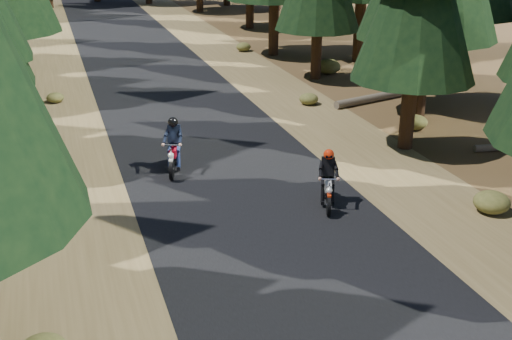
{
  "coord_description": "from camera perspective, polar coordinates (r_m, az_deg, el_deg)",
  "views": [
    {
      "loc": [
        -4.61,
        -12.65,
        7.05
      ],
      "look_at": [
        0.0,
        1.5,
        1.1
      ],
      "focal_mm": 45.0,
      "sensor_mm": 36.0,
      "label": 1
    }
  ],
  "objects": [
    {
      "name": "ground",
      "position": [
        15.19,
        1.76,
        -5.86
      ],
      "size": [
        120.0,
        120.0,
        0.0
      ],
      "primitive_type": "plane",
      "color": "#423017",
      "rests_on": "ground"
    },
    {
      "name": "rider_follow",
      "position": [
        18.8,
        -7.31,
        1.37
      ],
      "size": [
        1.09,
        1.9,
        1.62
      ],
      "rotation": [
        0.0,
        0.0,
        2.82
      ],
      "color": "#9F0A19",
      "rests_on": "road"
    },
    {
      "name": "road",
      "position": [
        19.55,
        -3.18,
        0.64
      ],
      "size": [
        6.0,
        100.0,
        0.01
      ],
      "primitive_type": "cube",
      "color": "black",
      "rests_on": "ground"
    },
    {
      "name": "shoulder_r",
      "position": [
        21.12,
        8.97,
        2.02
      ],
      "size": [
        3.2,
        100.0,
        0.01
      ],
      "primitive_type": "cube",
      "color": "brown",
      "rests_on": "ground"
    },
    {
      "name": "understory_shrubs",
      "position": [
        22.78,
        -2.6,
        4.48
      ],
      "size": [
        16.7,
        32.44,
        0.7
      ],
      "color": "#474C1E",
      "rests_on": "ground"
    },
    {
      "name": "rider_lead",
      "position": [
        16.56,
        6.39,
        -1.62
      ],
      "size": [
        1.07,
        1.76,
        1.5
      ],
      "rotation": [
        0.0,
        0.0,
        2.78
      ],
      "color": "beige",
      "rests_on": "road"
    },
    {
      "name": "shoulder_l",
      "position": [
        19.0,
        -16.7,
        -0.94
      ],
      "size": [
        3.2,
        100.0,
        0.01
      ],
      "primitive_type": "cube",
      "color": "brown",
      "rests_on": "ground"
    },
    {
      "name": "log_near",
      "position": [
        26.75,
        11.12,
        6.46
      ],
      "size": [
        4.72,
        1.59,
        0.32
      ],
      "primitive_type": "cylinder",
      "rotation": [
        0.0,
        1.57,
        0.27
      ],
      "color": "#4C4233",
      "rests_on": "ground"
    }
  ]
}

